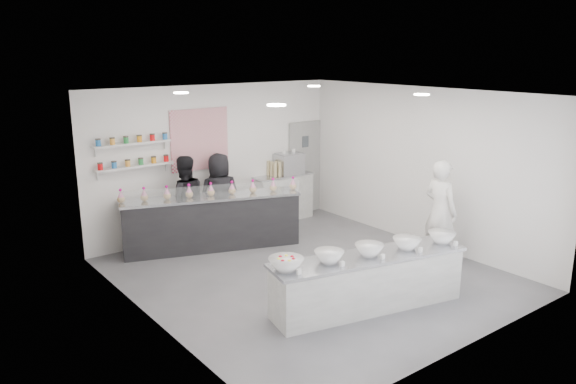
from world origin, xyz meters
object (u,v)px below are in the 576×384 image
at_px(woman_prep, 440,211).
at_px(back_bar, 212,222).
at_px(espresso_ledge, 283,197).
at_px(prep_counter, 368,282).
at_px(espresso_machine, 289,164).
at_px(staff_left, 184,201).
at_px(staff_right, 220,196).

bearing_deg(woman_prep, back_bar, 46.56).
height_order(back_bar, espresso_ledge, back_bar).
distance_m(prep_counter, espresso_machine, 4.69).
bearing_deg(espresso_ledge, espresso_machine, 0.00).
distance_m(espresso_ledge, staff_left, 2.52).
relative_size(back_bar, espresso_machine, 5.61).
distance_m(prep_counter, staff_right, 4.09).
bearing_deg(woman_prep, prep_counter, 106.87).
xyz_separation_m(back_bar, woman_prep, (2.85, -3.00, 0.40)).
bearing_deg(staff_left, espresso_machine, -159.92).
bearing_deg(staff_left, woman_prep, 148.39).
bearing_deg(espresso_ledge, prep_counter, -111.43).
bearing_deg(espresso_ledge, woman_prep, -79.53).
height_order(prep_counter, woman_prep, woman_prep).
relative_size(espresso_ledge, woman_prep, 0.75).
bearing_deg(staff_right, back_bar, 61.59).
height_order(back_bar, woman_prep, woman_prep).
height_order(espresso_machine, staff_right, staff_right).
relative_size(espresso_ledge, staff_right, 0.80).
distance_m(espresso_ledge, espresso_machine, 0.75).
bearing_deg(woman_prep, staff_right, 37.43).
distance_m(back_bar, espresso_ledge, 2.27).
xyz_separation_m(woman_prep, staff_left, (-3.16, 3.48, -0.04)).
bearing_deg(woman_prep, espresso_machine, 11.10).
height_order(prep_counter, espresso_machine, espresso_machine).
relative_size(espresso_machine, staff_left, 0.34).
height_order(espresso_ledge, woman_prep, woman_prep).
relative_size(espresso_ledge, espresso_machine, 2.33).
xyz_separation_m(espresso_machine, woman_prep, (0.52, -3.66, -0.33)).
relative_size(espresso_ledge, staff_left, 0.78).
height_order(back_bar, staff_left, staff_left).
distance_m(back_bar, woman_prep, 4.16).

